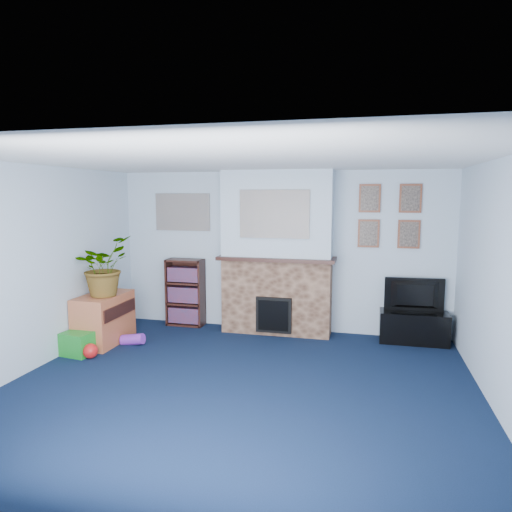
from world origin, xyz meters
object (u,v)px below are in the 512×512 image
(tv_stand, at_px, (414,327))
(sideboard, at_px, (104,318))
(television, at_px, (415,295))
(bookshelf, at_px, (186,294))

(tv_stand, distance_m, sideboard, 4.31)
(television, bearing_deg, bookshelf, -3.73)
(tv_stand, height_order, bookshelf, bookshelf)
(tv_stand, bearing_deg, sideboard, -166.30)
(bookshelf, xyz_separation_m, sideboard, (-0.77, -1.10, -0.15))
(tv_stand, relative_size, sideboard, 1.05)
(television, bearing_deg, tv_stand, 87.21)
(bookshelf, bearing_deg, television, -0.94)
(television, xyz_separation_m, bookshelf, (-3.42, 0.06, -0.17))
(tv_stand, xyz_separation_m, bookshelf, (-3.42, 0.08, 0.28))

